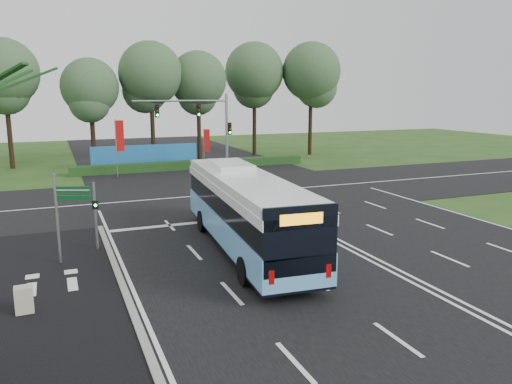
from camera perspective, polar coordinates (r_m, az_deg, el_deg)
ground at (r=25.01m, az=7.74°, el=-5.17°), size 120.00×120.00×0.00m
road_main at (r=25.01m, az=7.74°, el=-5.13°), size 20.00×120.00×0.04m
road_cross at (r=35.60m, az=-1.91°, el=-0.12°), size 120.00×14.00×0.05m
bike_path at (r=19.07m, az=-22.24°, el=-11.14°), size 5.00×18.00×0.06m
kerb_strip at (r=19.16m, az=-14.95°, el=-10.46°), size 0.25×18.00×0.12m
city_bus at (r=22.33m, az=-1.21°, el=-2.13°), size 3.70×13.03×3.69m
pedestrian_signal at (r=23.45m, az=-17.86°, el=-2.38°), size 0.28×0.41×3.14m
street_sign at (r=21.81m, az=-21.03°, el=-1.68°), size 1.40×0.62×3.83m
utility_cabinet at (r=18.05m, az=-24.98°, el=-11.16°), size 0.57×0.48×0.92m
banner_flag_left at (r=43.78m, az=-15.40°, el=5.79°), size 0.72×0.12×4.91m
banner_flag_mid at (r=45.90m, az=-5.71°, el=5.60°), size 0.56×0.19×3.90m
traffic_light_gantry at (r=43.10m, az=-5.66°, el=8.03°), size 8.41×0.28×7.00m
hedge at (r=47.30m, az=-7.19°, el=3.08°), size 22.00×1.20×0.80m
blue_hoarding at (r=48.78m, az=-12.53°, el=3.98°), size 10.00×0.30×2.20m
eucalyptus_row at (r=52.82m, az=-10.29°, el=12.94°), size 42.37×9.27×12.76m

